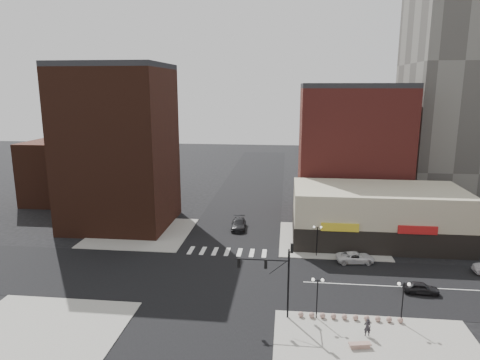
{
  "coord_description": "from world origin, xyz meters",
  "views": [
    {
      "loc": [
        7.8,
        -46.57,
        22.22
      ],
      "look_at": [
        2.08,
        4.5,
        11.0
      ],
      "focal_mm": 32.0,
      "sensor_mm": 36.0,
      "label": 1
    }
  ],
  "objects_px": {
    "white_suv": "(355,257)",
    "dark_sedan_east": "(421,288)",
    "street_lamp_ne": "(317,233)",
    "pedestrian": "(367,327)",
    "street_lamp_se_a": "(317,288)",
    "stone_bench": "(360,345)",
    "street_lamp_se_b": "(403,292)",
    "dark_sedan_north": "(239,224)",
    "traffic_signal": "(279,269)"
  },
  "relations": [
    {
      "from": "street_lamp_se_a",
      "to": "dark_sedan_east",
      "type": "xyz_separation_m",
      "value": [
        11.75,
        6.62,
        -2.65
      ]
    },
    {
      "from": "street_lamp_ne",
      "to": "white_suv",
      "type": "bearing_deg",
      "value": -17.13
    },
    {
      "from": "street_lamp_ne",
      "to": "pedestrian",
      "type": "xyz_separation_m",
      "value": [
        3.37,
        -18.64,
        -2.3
      ]
    },
    {
      "from": "street_lamp_se_a",
      "to": "white_suv",
      "type": "relative_size",
      "value": 0.85
    },
    {
      "from": "street_lamp_se_b",
      "to": "street_lamp_se_a",
      "type": "bearing_deg",
      "value": 180.0
    },
    {
      "from": "traffic_signal",
      "to": "street_lamp_se_a",
      "type": "relative_size",
      "value": 1.87
    },
    {
      "from": "dark_sedan_north",
      "to": "street_lamp_ne",
      "type": "bearing_deg",
      "value": -44.42
    },
    {
      "from": "street_lamp_se_b",
      "to": "dark_sedan_east",
      "type": "distance_m",
      "value": 8.06
    },
    {
      "from": "street_lamp_se_a",
      "to": "street_lamp_se_b",
      "type": "distance_m",
      "value": 8.0
    },
    {
      "from": "traffic_signal",
      "to": "dark_sedan_east",
      "type": "height_order",
      "value": "traffic_signal"
    },
    {
      "from": "street_lamp_se_b",
      "to": "street_lamp_ne",
      "type": "height_order",
      "value": "same"
    },
    {
      "from": "white_suv",
      "to": "stone_bench",
      "type": "bearing_deg",
      "value": 165.88
    },
    {
      "from": "street_lamp_se_a",
      "to": "white_suv",
      "type": "distance_m",
      "value": 15.86
    },
    {
      "from": "street_lamp_ne",
      "to": "street_lamp_se_b",
      "type": "bearing_deg",
      "value": -66.37
    },
    {
      "from": "street_lamp_se_a",
      "to": "street_lamp_se_b",
      "type": "height_order",
      "value": "same"
    },
    {
      "from": "street_lamp_ne",
      "to": "pedestrian",
      "type": "distance_m",
      "value": 19.09
    },
    {
      "from": "white_suv",
      "to": "street_lamp_se_a",
      "type": "bearing_deg",
      "value": 151.12
    },
    {
      "from": "street_lamp_se_a",
      "to": "dark_sedan_north",
      "type": "distance_m",
      "value": 28.33
    },
    {
      "from": "white_suv",
      "to": "dark_sedan_east",
      "type": "distance_m",
      "value": 9.83
    },
    {
      "from": "stone_bench",
      "to": "dark_sedan_north",
      "type": "bearing_deg",
      "value": 103.49
    },
    {
      "from": "street_lamp_ne",
      "to": "dark_sedan_east",
      "type": "bearing_deg",
      "value": -41.1
    },
    {
      "from": "street_lamp_ne",
      "to": "dark_sedan_east",
      "type": "xyz_separation_m",
      "value": [
        10.75,
        -9.38,
        -2.65
      ]
    },
    {
      "from": "white_suv",
      "to": "pedestrian",
      "type": "xyz_separation_m",
      "value": [
        -1.5,
        -17.14,
        0.31
      ]
    },
    {
      "from": "white_suv",
      "to": "dark_sedan_east",
      "type": "height_order",
      "value": "white_suv"
    },
    {
      "from": "street_lamp_ne",
      "to": "dark_sedan_east",
      "type": "height_order",
      "value": "street_lamp_ne"
    },
    {
      "from": "street_lamp_se_b",
      "to": "pedestrian",
      "type": "bearing_deg",
      "value": -143.94
    },
    {
      "from": "dark_sedan_north",
      "to": "pedestrian",
      "type": "relative_size",
      "value": 3.13
    },
    {
      "from": "traffic_signal",
      "to": "street_lamp_se_b",
      "type": "distance_m",
      "value": 11.88
    },
    {
      "from": "street_lamp_se_b",
      "to": "street_lamp_ne",
      "type": "bearing_deg",
      "value": 113.63
    },
    {
      "from": "dark_sedan_east",
      "to": "stone_bench",
      "type": "height_order",
      "value": "dark_sedan_east"
    },
    {
      "from": "traffic_signal",
      "to": "street_lamp_se_b",
      "type": "xyz_separation_m",
      "value": [
        11.76,
        -0.17,
        -1.67
      ]
    },
    {
      "from": "white_suv",
      "to": "dark_sedan_north",
      "type": "height_order",
      "value": "dark_sedan_north"
    },
    {
      "from": "street_lamp_se_b",
      "to": "stone_bench",
      "type": "xyz_separation_m",
      "value": [
        -4.56,
        -4.58,
        -2.93
      ]
    },
    {
      "from": "street_lamp_se_b",
      "to": "dark_sedan_north",
      "type": "relative_size",
      "value": 0.77
    },
    {
      "from": "street_lamp_se_a",
      "to": "white_suv",
      "type": "height_order",
      "value": "street_lamp_se_a"
    },
    {
      "from": "traffic_signal",
      "to": "dark_sedan_east",
      "type": "bearing_deg",
      "value": 22.59
    },
    {
      "from": "dark_sedan_north",
      "to": "stone_bench",
      "type": "distance_m",
      "value": 33.79
    },
    {
      "from": "street_lamp_se_a",
      "to": "dark_sedan_north",
      "type": "height_order",
      "value": "street_lamp_se_a"
    },
    {
      "from": "street_lamp_ne",
      "to": "dark_sedan_east",
      "type": "distance_m",
      "value": 14.51
    },
    {
      "from": "traffic_signal",
      "to": "street_lamp_ne",
      "type": "xyz_separation_m",
      "value": [
        4.76,
        15.83,
        -1.67
      ]
    },
    {
      "from": "dark_sedan_east",
      "to": "street_lamp_se_a",
      "type": "bearing_deg",
      "value": 124.21
    },
    {
      "from": "white_suv",
      "to": "stone_bench",
      "type": "distance_m",
      "value": 19.23
    },
    {
      "from": "traffic_signal",
      "to": "stone_bench",
      "type": "relative_size",
      "value": 3.94
    },
    {
      "from": "dark_sedan_north",
      "to": "pedestrian",
      "type": "bearing_deg",
      "value": -65.87
    },
    {
      "from": "dark_sedan_east",
      "to": "street_lamp_se_b",
      "type": "bearing_deg",
      "value": 155.28
    },
    {
      "from": "dark_sedan_east",
      "to": "stone_bench",
      "type": "xyz_separation_m",
      "value": [
        -8.32,
        -11.2,
        -0.28
      ]
    },
    {
      "from": "traffic_signal",
      "to": "street_lamp_ne",
      "type": "relative_size",
      "value": 1.87
    },
    {
      "from": "stone_bench",
      "to": "traffic_signal",
      "type": "bearing_deg",
      "value": 135.43
    },
    {
      "from": "dark_sedan_east",
      "to": "dark_sedan_north",
      "type": "height_order",
      "value": "dark_sedan_north"
    },
    {
      "from": "street_lamp_se_a",
      "to": "dark_sedan_north",
      "type": "relative_size",
      "value": 0.77
    }
  ]
}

